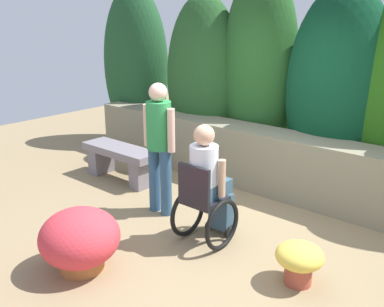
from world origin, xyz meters
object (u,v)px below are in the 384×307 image
Objects in this scene: stone_bench at (121,159)px; person_standing_companion at (159,141)px; person_in_wheelchair at (207,188)px; flower_pot_purple_near at (299,260)px; flower_pot_terracotta_by_wall at (80,240)px.

person_standing_companion reaches higher than stone_bench.
person_standing_companion is (-0.89, 0.19, 0.32)m from person_in_wheelchair.
person_in_wheelchair is at bearing -19.29° from stone_bench.
person_standing_companion reaches higher than person_in_wheelchair.
stone_bench reaches higher than flower_pot_purple_near.
flower_pot_terracotta_by_wall is at bearing -146.25° from flower_pot_purple_near.
person_standing_companion reaches higher than flower_pot_terracotta_by_wall.
person_in_wheelchair is 2.99× the size of flower_pot_purple_near.
person_in_wheelchair is at bearing 176.11° from flower_pot_purple_near.
person_standing_companion is 3.68× the size of flower_pot_purple_near.
person_in_wheelchair reaches higher than flower_pot_purple_near.
flower_pot_terracotta_by_wall is at bearing -71.81° from person_standing_companion.
stone_bench is 2.25m from person_in_wheelchair.
flower_pot_terracotta_by_wall is (1.57, -1.86, -0.02)m from stone_bench.
stone_bench is 2.93× the size of flower_pot_purple_near.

